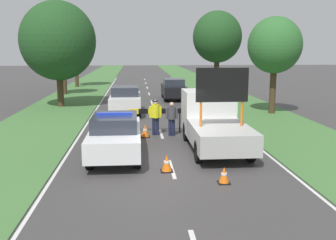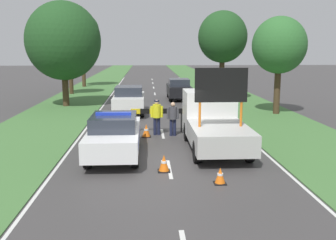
{
  "view_description": "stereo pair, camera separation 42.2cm",
  "coord_description": "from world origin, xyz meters",
  "px_view_note": "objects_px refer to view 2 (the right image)",
  "views": [
    {
      "loc": [
        -1.16,
        -13.5,
        3.96
      ],
      "look_at": [
        0.12,
        2.07,
        1.1
      ],
      "focal_mm": 42.0,
      "sensor_mm": 36.0,
      "label": 1
    },
    {
      "loc": [
        -0.74,
        -13.53,
        3.96
      ],
      "look_at": [
        0.12,
        2.07,
        1.1
      ],
      "focal_mm": 42.0,
      "sensor_mm": 36.0,
      "label": 2
    }
  ],
  "objects_px": {
    "traffic_cone_near_police": "(146,131)",
    "traffic_cone_behind_barrier": "(119,129)",
    "pedestrian_civilian": "(173,116)",
    "roadside_tree_far_left": "(70,49)",
    "road_barrier": "(159,113)",
    "work_truck": "(213,121)",
    "traffic_cone_near_truck": "(164,163)",
    "police_car": "(114,134)",
    "roadside_tree_mid_left": "(279,46)",
    "police_officer": "(157,114)",
    "roadside_tree_near_left": "(82,31)",
    "roadside_tree_near_right": "(223,37)",
    "traffic_cone_centre_front": "(220,176)",
    "roadside_tree_mid_right": "(63,41)",
    "queued_car_van_white": "(129,99)",
    "queued_car_sedan_black": "(179,89)"
  },
  "relations": [
    {
      "from": "pedestrian_civilian",
      "to": "roadside_tree_far_left",
      "type": "height_order",
      "value": "roadside_tree_far_left"
    },
    {
      "from": "queued_car_van_white",
      "to": "roadside_tree_far_left",
      "type": "height_order",
      "value": "roadside_tree_far_left"
    },
    {
      "from": "traffic_cone_behind_barrier",
      "to": "roadside_tree_far_left",
      "type": "bearing_deg",
      "value": 107.07
    },
    {
      "from": "road_barrier",
      "to": "traffic_cone_behind_barrier",
      "type": "xyz_separation_m",
      "value": [
        -1.86,
        -0.97,
        -0.57
      ]
    },
    {
      "from": "traffic_cone_behind_barrier",
      "to": "roadside_tree_mid_left",
      "type": "height_order",
      "value": "roadside_tree_mid_left"
    },
    {
      "from": "roadside_tree_near_right",
      "to": "roadside_tree_far_left",
      "type": "xyz_separation_m",
      "value": [
        -12.3,
        5.05,
        -0.92
      ]
    },
    {
      "from": "roadside_tree_near_right",
      "to": "roadside_tree_mid_right",
      "type": "height_order",
      "value": "roadside_tree_mid_right"
    },
    {
      "from": "pedestrian_civilian",
      "to": "traffic_cone_behind_barrier",
      "type": "xyz_separation_m",
      "value": [
        -2.47,
        -0.12,
        -0.55
      ]
    },
    {
      "from": "traffic_cone_near_police",
      "to": "traffic_cone_behind_barrier",
      "type": "xyz_separation_m",
      "value": [
        -1.24,
        0.08,
        0.07
      ]
    },
    {
      "from": "roadside_tree_near_left",
      "to": "roadside_tree_far_left",
      "type": "xyz_separation_m",
      "value": [
        -0.08,
        -6.63,
        -1.8
      ]
    },
    {
      "from": "pedestrian_civilian",
      "to": "roadside_tree_far_left",
      "type": "bearing_deg",
      "value": 119.17
    },
    {
      "from": "roadside_tree_mid_right",
      "to": "pedestrian_civilian",
      "type": "bearing_deg",
      "value": -55.15
    },
    {
      "from": "traffic_cone_near_truck",
      "to": "pedestrian_civilian",
      "type": "bearing_deg",
      "value": 83.03
    },
    {
      "from": "traffic_cone_near_police",
      "to": "roadside_tree_near_right",
      "type": "bearing_deg",
      "value": 64.9
    },
    {
      "from": "traffic_cone_behind_barrier",
      "to": "queued_car_sedan_black",
      "type": "height_order",
      "value": "queued_car_sedan_black"
    },
    {
      "from": "roadside_tree_mid_left",
      "to": "roadside_tree_mid_right",
      "type": "relative_size",
      "value": 0.82
    },
    {
      "from": "traffic_cone_near_police",
      "to": "roadside_tree_near_left",
      "type": "xyz_separation_m",
      "value": [
        -6.46,
        23.96,
        5.37
      ]
    },
    {
      "from": "pedestrian_civilian",
      "to": "queued_car_sedan_black",
      "type": "relative_size",
      "value": 0.36
    },
    {
      "from": "police_car",
      "to": "traffic_cone_near_truck",
      "type": "height_order",
      "value": "police_car"
    },
    {
      "from": "traffic_cone_near_police",
      "to": "traffic_cone_near_truck",
      "type": "xyz_separation_m",
      "value": [
        0.57,
        -5.1,
        -0.01
      ]
    },
    {
      "from": "police_officer",
      "to": "pedestrian_civilian",
      "type": "bearing_deg",
      "value": 169.7
    },
    {
      "from": "work_truck",
      "to": "roadside_tree_near_right",
      "type": "relative_size",
      "value": 0.8
    },
    {
      "from": "queued_car_van_white",
      "to": "roadside_tree_far_left",
      "type": "distance_m",
      "value": 12.49
    },
    {
      "from": "roadside_tree_near_right",
      "to": "police_car",
      "type": "bearing_deg",
      "value": -114.2
    },
    {
      "from": "roadside_tree_near_right",
      "to": "roadside_tree_mid_left",
      "type": "relative_size",
      "value": 1.15
    },
    {
      "from": "roadside_tree_near_right",
      "to": "traffic_cone_behind_barrier",
      "type": "bearing_deg",
      "value": -119.84
    },
    {
      "from": "police_car",
      "to": "roadside_tree_mid_right",
      "type": "height_order",
      "value": "roadside_tree_mid_right"
    },
    {
      "from": "roadside_tree_mid_left",
      "to": "roadside_tree_far_left",
      "type": "bearing_deg",
      "value": 141.68
    },
    {
      "from": "pedestrian_civilian",
      "to": "roadside_tree_mid_left",
      "type": "bearing_deg",
      "value": 45.11
    },
    {
      "from": "police_officer",
      "to": "traffic_cone_behind_barrier",
      "type": "xyz_separation_m",
      "value": [
        -1.74,
        -0.34,
        -0.61
      ]
    },
    {
      "from": "traffic_cone_behind_barrier",
      "to": "roadside_tree_mid_right",
      "type": "bearing_deg",
      "value": 113.6
    },
    {
      "from": "pedestrian_civilian",
      "to": "traffic_cone_behind_barrier",
      "type": "bearing_deg",
      "value": -172.4
    },
    {
      "from": "roadside_tree_mid_right",
      "to": "queued_car_sedan_black",
      "type": "bearing_deg",
      "value": 22.36
    },
    {
      "from": "roadside_tree_near_left",
      "to": "roadside_tree_far_left",
      "type": "relative_size",
      "value": 1.38
    },
    {
      "from": "queued_car_van_white",
      "to": "roadside_tree_near_left",
      "type": "xyz_separation_m",
      "value": [
        -5.42,
        17.44,
        4.78
      ]
    },
    {
      "from": "road_barrier",
      "to": "traffic_cone_near_police",
      "type": "height_order",
      "value": "road_barrier"
    },
    {
      "from": "pedestrian_civilian",
      "to": "roadside_tree_mid_left",
      "type": "relative_size",
      "value": 0.27
    },
    {
      "from": "roadside_tree_near_left",
      "to": "roadside_tree_far_left",
      "type": "distance_m",
      "value": 6.87
    },
    {
      "from": "pedestrian_civilian",
      "to": "police_officer",
      "type": "bearing_deg",
      "value": 168.01
    },
    {
      "from": "work_truck",
      "to": "road_barrier",
      "type": "height_order",
      "value": "work_truck"
    },
    {
      "from": "police_car",
      "to": "traffic_cone_behind_barrier",
      "type": "height_order",
      "value": "police_car"
    },
    {
      "from": "queued_car_sedan_black",
      "to": "roadside_tree_far_left",
      "type": "distance_m",
      "value": 10.44
    },
    {
      "from": "police_car",
      "to": "traffic_cone_centre_front",
      "type": "distance_m",
      "value": 4.71
    },
    {
      "from": "work_truck",
      "to": "traffic_cone_near_truck",
      "type": "xyz_separation_m",
      "value": [
        -2.13,
        -3.13,
        -0.8
      ]
    },
    {
      "from": "queued_car_van_white",
      "to": "roadside_tree_near_left",
      "type": "relative_size",
      "value": 0.57
    },
    {
      "from": "roadside_tree_near_left",
      "to": "traffic_cone_centre_front",
      "type": "bearing_deg",
      "value": -74.1
    },
    {
      "from": "road_barrier",
      "to": "pedestrian_civilian",
      "type": "relative_size",
      "value": 1.73
    },
    {
      "from": "traffic_cone_centre_front",
      "to": "traffic_cone_near_police",
      "type": "bearing_deg",
      "value": 108.89
    },
    {
      "from": "police_car",
      "to": "work_truck",
      "type": "xyz_separation_m",
      "value": [
        3.88,
        1.15,
        0.26
      ]
    },
    {
      "from": "roadside_tree_near_right",
      "to": "queued_car_sedan_black",
      "type": "bearing_deg",
      "value": 163.08
    }
  ]
}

